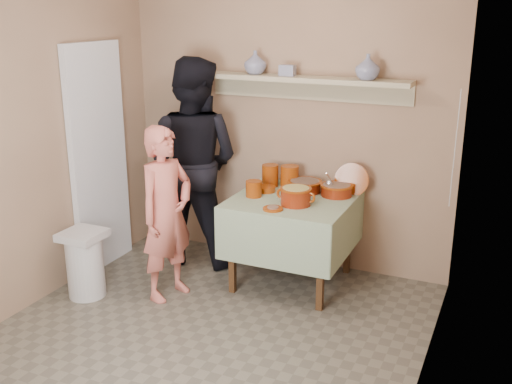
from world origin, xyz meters
The scene contains 22 objects.
ground centered at (0.00, 0.00, 0.00)m, with size 3.50×3.50×0.00m, color #625B4D.
tile_panel centered at (-1.46, 0.95, 1.00)m, with size 0.06×0.70×2.00m, color silver.
plate_stack_a centered at (-0.06, 1.52, 0.86)m, with size 0.14×0.14×0.19m, color maroon.
plate_stack_b centered at (0.11, 1.56, 0.86)m, with size 0.16×0.16×0.19m, color maroon.
bowl_stack centered at (-0.06, 1.18, 0.83)m, with size 0.14×0.14×0.14m, color maroon.
empty_bowl centered at (-0.03, 1.35, 0.78)m, with size 0.16×0.16×0.05m, color maroon.
propped_lid centered at (0.66, 1.60, 0.88)m, with size 0.29×0.29×0.02m, color maroon.
vase_right centered at (0.74, 1.60, 1.82)m, with size 0.19×0.19×0.20m, color navy.
vase_left centered at (-0.25, 1.62, 1.82)m, with size 0.19×0.19×0.20m, color navy.
ceramic_box centered at (0.05, 1.61, 1.77)m, with size 0.13×0.09×0.09m, color navy.
person_cook centered at (-0.58, 0.64, 0.71)m, with size 0.52×0.34×1.41m, color #CE6759.
person_helper centered at (-0.76, 1.39, 0.94)m, with size 0.91×0.71×1.87m, color black.
room_shell centered at (0.00, 0.00, 1.61)m, with size 3.04×3.54×2.62m.
serving_table centered at (0.25, 1.28, 0.64)m, with size 0.97×0.97×0.76m.
cazuela_meat_a centered at (0.28, 1.49, 0.82)m, with size 0.30×0.30×0.10m.
cazuela_meat_b centered at (0.56, 1.49, 0.82)m, with size 0.28×0.28×0.10m.
ladle centered at (0.50, 1.46, 0.87)m, with size 0.08×0.26×0.19m.
cazuela_rice centered at (0.33, 1.12, 0.85)m, with size 0.33×0.25×0.14m.
front_plate centered at (0.21, 0.93, 0.77)m, with size 0.16×0.16×0.03m.
wall_shelf centered at (0.20, 1.65, 1.67)m, with size 1.80×0.25×0.21m.
trash_bin centered at (-1.20, 0.35, 0.28)m, with size 0.32×0.32×0.56m.
electrical_cord centered at (1.47, 1.48, 1.25)m, with size 0.01×0.05×0.90m.
Camera 1 is at (1.90, -3.16, 2.28)m, focal length 42.00 mm.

